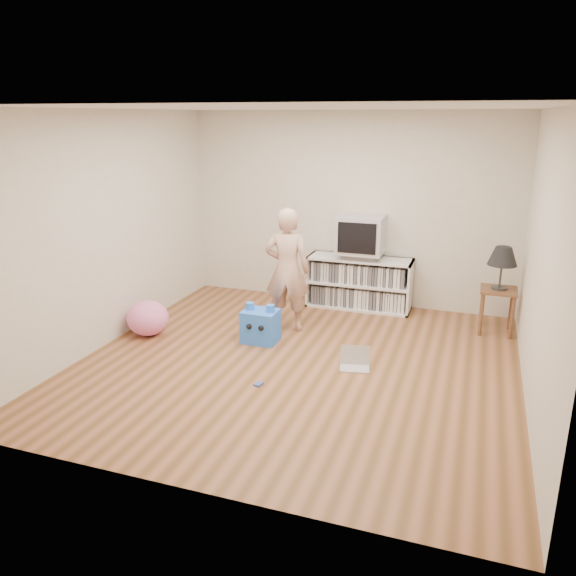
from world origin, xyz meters
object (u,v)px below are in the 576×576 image
(side_table, at_px, (498,300))
(plush_blue, at_px, (260,325))
(dvd_deck, at_px, (360,255))
(laptop, at_px, (355,362))
(media_unit, at_px, (359,282))
(person, at_px, (287,270))
(plush_pink, at_px, (148,318))
(table_lamp, at_px, (503,257))
(crt_tv, at_px, (361,234))

(side_table, height_order, plush_blue, side_table)
(dvd_deck, bearing_deg, laptop, -78.81)
(dvd_deck, bearing_deg, media_unit, 90.00)
(laptop, bearing_deg, person, 130.52)
(person, relative_size, laptop, 4.34)
(person, distance_m, plush_pink, 1.77)
(media_unit, xyz_separation_m, laptop, (0.38, -1.91, -0.29))
(table_lamp, bearing_deg, side_table, 0.00)
(side_table, distance_m, table_lamp, 0.53)
(side_table, bearing_deg, crt_tv, 168.28)
(table_lamp, relative_size, person, 0.34)
(laptop, bearing_deg, media_unit, 89.83)
(plush_pink, bearing_deg, media_unit, 40.16)
(crt_tv, height_order, person, person)
(person, bearing_deg, laptop, 134.65)
(media_unit, xyz_separation_m, crt_tv, (-0.00, -0.02, 0.67))
(media_unit, relative_size, plush_blue, 3.02)
(side_table, xyz_separation_m, table_lamp, (0.00, 0.00, 0.53))
(side_table, bearing_deg, plush_blue, -155.00)
(laptop, relative_size, plush_pink, 0.70)
(dvd_deck, distance_m, laptop, 2.05)
(person, bearing_deg, dvd_deck, -128.42)
(table_lamp, bearing_deg, plush_pink, -159.82)
(media_unit, relative_size, table_lamp, 2.72)
(media_unit, xyz_separation_m, table_lamp, (1.77, -0.39, 0.59))
(table_lamp, bearing_deg, person, -163.59)
(person, relative_size, plush_pink, 3.05)
(person, bearing_deg, crt_tv, -128.50)
(crt_tv, relative_size, person, 0.40)
(laptop, bearing_deg, side_table, 36.41)
(plush_blue, bearing_deg, plush_pink, -169.67)
(person, relative_size, plush_blue, 3.25)
(dvd_deck, xyz_separation_m, laptop, (0.38, -1.90, -0.68))
(side_table, xyz_separation_m, person, (-2.43, -0.71, 0.34))
(crt_tv, xyz_separation_m, table_lamp, (1.77, -0.37, -0.08))
(plush_pink, bearing_deg, person, 25.86)
(plush_pink, bearing_deg, laptop, -1.80)
(side_table, height_order, plush_pink, side_table)
(person, xyz_separation_m, plush_pink, (-1.51, -0.73, -0.54))
(media_unit, distance_m, person, 1.34)
(dvd_deck, relative_size, person, 0.30)
(media_unit, xyz_separation_m, side_table, (1.77, -0.39, 0.07))
(side_table, distance_m, plush_pink, 4.20)
(table_lamp, height_order, laptop, table_lamp)
(crt_tv, distance_m, laptop, 2.16)
(crt_tv, height_order, plush_pink, crt_tv)
(crt_tv, height_order, laptop, crt_tv)
(crt_tv, bearing_deg, table_lamp, -11.72)
(dvd_deck, relative_size, laptop, 1.30)
(media_unit, distance_m, table_lamp, 1.90)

